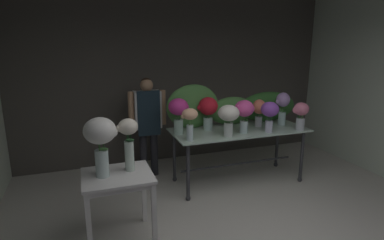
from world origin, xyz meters
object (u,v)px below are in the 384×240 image
at_px(display_table_glass, 239,137).
at_px(florist, 148,117).
at_px(vase_lilac_hydrangea, 283,105).
at_px(vase_coral_tulips, 259,110).
at_px(vase_crimson_dahlias, 208,109).
at_px(vase_magenta_freesia, 179,111).
at_px(vase_ivory_ranunculus, 229,116).
at_px(vase_cream_lisianthus_tall, 128,139).
at_px(vase_white_roses_tall, 101,138).
at_px(vase_violet_stock, 270,112).
at_px(vase_rosy_lilies, 301,114).
at_px(side_table_white, 118,183).
at_px(vase_fuchsia_snapdragons, 244,111).
at_px(vase_peach_peonies, 190,119).

height_order(display_table_glass, florist, florist).
bearing_deg(vase_lilac_hydrangea, vase_coral_tulips, 174.11).
distance_m(vase_crimson_dahlias, vase_magenta_freesia, 0.49).
distance_m(vase_ivory_ranunculus, vase_cream_lisianthus_tall, 1.57).
bearing_deg(vase_crimson_dahlias, florist, 145.66).
distance_m(vase_coral_tulips, vase_white_roses_tall, 2.62).
distance_m(vase_coral_tulips, vase_magenta_freesia, 1.30).
relative_size(display_table_glass, vase_white_roses_tall, 3.25).
distance_m(vase_violet_stock, vase_ivory_ranunculus, 0.66).
height_order(vase_magenta_freesia, vase_rosy_lilies, vase_magenta_freesia).
bearing_deg(vase_violet_stock, vase_crimson_dahlias, 152.66).
bearing_deg(vase_lilac_hydrangea, vase_cream_lisianthus_tall, -160.86).
bearing_deg(vase_ivory_ranunculus, vase_crimson_dahlias, 107.96).
relative_size(display_table_glass, side_table_white, 2.64).
bearing_deg(vase_ivory_ranunculus, vase_coral_tulips, 26.24).
relative_size(florist, vase_lilac_hydrangea, 3.08).
bearing_deg(vase_fuchsia_snapdragons, vase_coral_tulips, 32.10).
bearing_deg(vase_magenta_freesia, vase_fuchsia_snapdragons, -15.15).
height_order(display_table_glass, vase_ivory_ranunculus, vase_ivory_ranunculus).
relative_size(vase_lilac_hydrangea, vase_violet_stock, 1.16).
xyz_separation_m(vase_lilac_hydrangea, vase_ivory_ranunculus, (-1.08, -0.29, -0.03)).
xyz_separation_m(vase_crimson_dahlias, vase_peach_peonies, (-0.43, -0.41, -0.02)).
bearing_deg(vase_lilac_hydrangea, vase_rosy_lilies, -78.99).
xyz_separation_m(display_table_glass, florist, (-1.25, 0.68, 0.26)).
bearing_deg(vase_ivory_ranunculus, vase_rosy_lilies, -2.98).
distance_m(vase_peach_peonies, vase_rosy_lilies, 1.71).
height_order(vase_violet_stock, vase_ivory_ranunculus, vase_violet_stock).
xyz_separation_m(vase_crimson_dahlias, vase_fuchsia_snapdragons, (0.43, -0.32, 0.00)).
xyz_separation_m(florist, vase_coral_tulips, (1.62, -0.63, 0.13)).
xyz_separation_m(vase_crimson_dahlias, vase_magenta_freesia, (-0.48, -0.08, 0.02)).
xyz_separation_m(side_table_white, vase_coral_tulips, (2.28, 0.98, 0.43)).
bearing_deg(vase_rosy_lilies, vase_crimson_dahlias, 159.63).
relative_size(vase_crimson_dahlias, vase_ivory_ranunculus, 1.11).
distance_m(florist, vase_rosy_lilies, 2.32).
bearing_deg(florist, vase_lilac_hydrangea, -18.40).
distance_m(vase_crimson_dahlias, vase_cream_lisianthus_tall, 1.66).
relative_size(vase_violet_stock, vase_ivory_ranunculus, 1.01).
distance_m(vase_coral_tulips, vase_ivory_ranunculus, 0.76).
height_order(vase_peach_peonies, vase_rosy_lilies, vase_peach_peonies).
relative_size(vase_crimson_dahlias, vase_white_roses_tall, 0.78).
relative_size(vase_lilac_hydrangea, vase_magenta_freesia, 1.00).
height_order(display_table_glass, vase_fuchsia_snapdragons, vase_fuchsia_snapdragons).
height_order(vase_lilac_hydrangea, vase_magenta_freesia, same).
xyz_separation_m(side_table_white, vase_fuchsia_snapdragons, (1.89, 0.74, 0.49)).
height_order(display_table_glass, vase_cream_lisianthus_tall, vase_cream_lisianthus_tall).
bearing_deg(vase_crimson_dahlias, vase_rosy_lilies, -20.37).
relative_size(vase_violet_stock, vase_peach_peonies, 1.02).
bearing_deg(vase_crimson_dahlias, vase_ivory_ranunculus, -72.04).
bearing_deg(vase_lilac_hydrangea, vase_peach_peonies, -169.88).
bearing_deg(vase_ivory_ranunculus, display_table_glass, 41.60).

